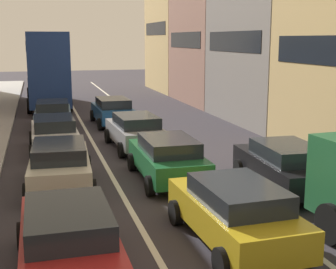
# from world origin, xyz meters

# --- Properties ---
(lane_stripe_left) EXTENTS (0.16, 60.00, 0.01)m
(lane_stripe_left) POSITION_xyz_m (-1.70, 20.00, 0.01)
(lane_stripe_left) COLOR silver
(lane_stripe_left) RESTS_ON ground
(lane_stripe_right) EXTENTS (0.16, 60.00, 0.01)m
(lane_stripe_right) POSITION_xyz_m (1.70, 20.00, 0.01)
(lane_stripe_right) COLOR silver
(lane_stripe_right) RESTS_ON ground
(building_row_right) EXTENTS (7.20, 43.90, 10.35)m
(building_row_right) POSITION_xyz_m (9.90, 22.22, 4.60)
(building_row_right) COLOR tan
(building_row_right) RESTS_ON ground
(sedan_centre_lane_second) EXTENTS (2.19, 4.36, 1.49)m
(sedan_centre_lane_second) POSITION_xyz_m (0.19, 6.90, 0.80)
(sedan_centre_lane_second) COLOR #B29319
(sedan_centre_lane_second) RESTS_ON ground
(wagon_left_lane_second) EXTENTS (2.07, 4.31, 1.49)m
(wagon_left_lane_second) POSITION_xyz_m (-3.59, 6.35, 0.80)
(wagon_left_lane_second) COLOR #A51E1E
(wagon_left_lane_second) RESTS_ON ground
(hatchback_centre_lane_third) EXTENTS (2.08, 4.31, 1.49)m
(hatchback_centre_lane_third) POSITION_xyz_m (0.02, 12.14, 0.80)
(hatchback_centre_lane_third) COLOR #19592D
(hatchback_centre_lane_third) RESTS_ON ground
(sedan_left_lane_third) EXTENTS (2.25, 4.39, 1.49)m
(sedan_left_lane_third) POSITION_xyz_m (-3.46, 12.27, 0.80)
(sedan_left_lane_third) COLOR beige
(sedan_left_lane_third) RESTS_ON ground
(coupe_centre_lane_fourth) EXTENTS (2.19, 4.37, 1.49)m
(coupe_centre_lane_fourth) POSITION_xyz_m (-0.06, 17.05, 0.80)
(coupe_centre_lane_fourth) COLOR gray
(coupe_centre_lane_fourth) RESTS_ON ground
(sedan_left_lane_fourth) EXTENTS (2.09, 4.31, 1.49)m
(sedan_left_lane_fourth) POSITION_xyz_m (-3.43, 17.42, 0.80)
(sedan_left_lane_fourth) COLOR silver
(sedan_left_lane_fourth) RESTS_ON ground
(sedan_centre_lane_fifth) EXTENTS (2.12, 4.33, 1.49)m
(sedan_centre_lane_fifth) POSITION_xyz_m (-0.09, 23.08, 0.80)
(sedan_centre_lane_fifth) COLOR #194C8C
(sedan_centre_lane_fifth) RESTS_ON ground
(sedan_left_lane_fifth) EXTENTS (2.21, 4.37, 1.49)m
(sedan_left_lane_fifth) POSITION_xyz_m (-3.29, 22.71, 0.80)
(sedan_left_lane_fifth) COLOR #759EB7
(sedan_left_lane_fifth) RESTS_ON ground
(sedan_right_lane_behind_truck) EXTENTS (2.24, 4.39, 1.49)m
(sedan_right_lane_behind_truck) POSITION_xyz_m (3.29, 10.23, 0.80)
(sedan_right_lane_behind_truck) COLOR black
(sedan_right_lane_behind_truck) RESTS_ON ground
(bus_mid_queue_primary) EXTENTS (2.89, 10.53, 5.06)m
(bus_mid_queue_primary) POSITION_xyz_m (-3.33, 31.60, 2.83)
(bus_mid_queue_primary) COLOR navy
(bus_mid_queue_primary) RESTS_ON ground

